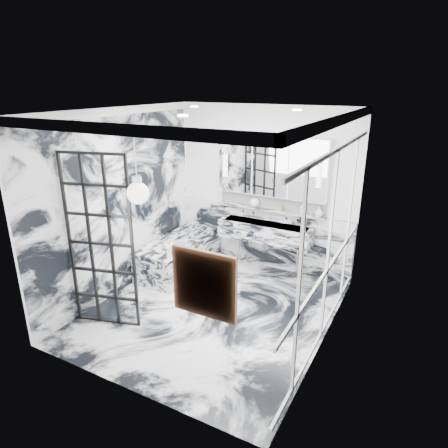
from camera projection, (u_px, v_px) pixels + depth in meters
The scene contains 25 objects.
floor at pixel (213, 310), 5.79m from camera, with size 3.60×3.60×0.00m, color silver.
ceiling at pixel (210, 111), 4.86m from camera, with size 3.60×3.60×0.00m, color white.
wall_back at pixel (264, 189), 6.82m from camera, with size 3.60×3.60×0.00m, color white.
wall_front at pixel (118, 273), 3.83m from camera, with size 3.60×3.60×0.00m, color white.
wall_left at pixel (120, 203), 6.04m from camera, with size 3.60×3.60×0.00m, color white.
wall_right at pixel (331, 240), 4.61m from camera, with size 3.60×3.60×0.00m, color white.
marble_clad_back at pixel (262, 237), 7.09m from camera, with size 3.18×0.05×1.05m, color silver.
marble_clad_left at pixel (121, 207), 6.05m from camera, with size 0.02×3.56×2.68m, color silver.
panel_molding at pixel (329, 248), 4.65m from camera, with size 0.03×3.40×2.30m, color white.
soap_bottle_a at pixel (303, 208), 6.49m from camera, with size 0.08×0.08×0.21m, color #8C5919.
soap_bottle_b at pixel (319, 212), 6.38m from camera, with size 0.07×0.07×0.15m, color #4C4C51.
soap_bottle_c at pixel (319, 212), 6.37m from camera, with size 0.13×0.13×0.16m, color silver.
face_pot at pixel (255, 203), 6.88m from camera, with size 0.16×0.16×0.16m, color white.
amber_bottle at pixel (282, 208), 6.67m from camera, with size 0.04×0.04×0.10m, color #8C5919.
flower_vase at pixel (169, 254), 6.19m from camera, with size 0.08×0.08×0.12m, color silver.
crittall_door at pixel (101, 244), 5.13m from camera, with size 0.88×0.04×2.33m, color black, non-canonical shape.
artwork at pixel (204, 284), 3.41m from camera, with size 0.52×0.05×0.52m, color #B48712.
pendant_light at pixel (138, 193), 4.03m from camera, with size 0.22×0.22×0.22m, color white.
trough_sink at pixel (265, 232), 6.77m from camera, with size 1.60×0.45×0.30m, color silver.
ledge at pixel (270, 210), 6.80m from camera, with size 1.90×0.14×0.04m, color silver.
subway_tile at pixel (271, 202), 6.80m from camera, with size 1.90×0.03×0.23m, color white.
mirror_cabinet at pixel (272, 166), 6.55m from camera, with size 1.90×0.16×1.00m, color white.
sconce_left at pixel (225, 165), 6.85m from camera, with size 0.07×0.07×0.40m, color white.
sconce_right at pixel (319, 175), 6.12m from camera, with size 0.07×0.07×0.40m, color white.
bathtub at pixel (180, 255), 6.97m from camera, with size 0.75×1.65×0.55m, color silver.
Camera 1 is at (2.53, -4.36, 3.13)m, focal length 32.00 mm.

